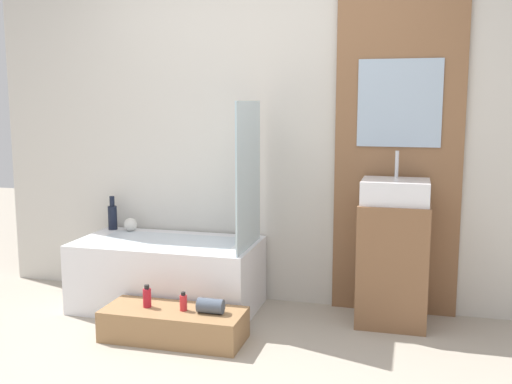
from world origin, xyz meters
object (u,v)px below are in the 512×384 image
(wooden_step_bench, at_px, (174,324))
(bottle_soap_secondary, at_px, (183,302))
(vase_round_light, at_px, (130,224))
(bottle_soap_primary, at_px, (147,297))
(vase_tall_dark, at_px, (113,216))
(sink, at_px, (395,191))
(bathtub, at_px, (168,274))

(wooden_step_bench, height_order, bottle_soap_secondary, bottle_soap_secondary)
(wooden_step_bench, relative_size, vase_round_light, 8.93)
(vase_round_light, height_order, bottle_soap_primary, vase_round_light)
(wooden_step_bench, distance_m, vase_round_light, 1.11)
(vase_tall_dark, bearing_deg, wooden_step_bench, -43.66)
(vase_round_light, xyz_separation_m, bottle_soap_secondary, (0.73, -0.77, -0.29))
(vase_tall_dark, relative_size, vase_round_light, 2.61)
(bottle_soap_primary, distance_m, bottle_soap_secondary, 0.24)
(vase_round_light, relative_size, bottle_soap_secondary, 0.84)
(bottle_soap_primary, bearing_deg, wooden_step_bench, 0.00)
(sink, bearing_deg, bathtub, -175.97)
(bathtub, xyz_separation_m, bottle_soap_secondary, (0.33, -0.53, -0.00))
(bathtub, height_order, wooden_step_bench, bathtub)
(wooden_step_bench, bearing_deg, bottle_soap_primary, -180.00)
(bathtub, relative_size, wooden_step_bench, 1.45)
(sink, height_order, vase_tall_dark, sink)
(bottle_soap_primary, bearing_deg, bathtub, 99.53)
(wooden_step_bench, bearing_deg, vase_round_light, 130.87)
(bathtub, distance_m, vase_round_light, 0.55)
(sink, bearing_deg, wooden_step_bench, -153.52)
(wooden_step_bench, xyz_separation_m, vase_tall_dark, (-0.82, 0.78, 0.50))
(bathtub, bearing_deg, vase_round_light, 149.51)
(bottle_soap_primary, bearing_deg, vase_round_light, 122.47)
(sink, relative_size, bottle_soap_secondary, 3.67)
(vase_tall_dark, bearing_deg, sink, -3.81)
(wooden_step_bench, xyz_separation_m, bottle_soap_secondary, (0.07, 0.00, 0.15))
(bathtub, distance_m, vase_tall_dark, 0.70)
(bathtub, xyz_separation_m, sink, (1.55, 0.11, 0.64))
(vase_round_light, distance_m, bottle_soap_secondary, 1.10)
(vase_round_light, bearing_deg, bathtub, -30.49)
(sink, distance_m, vase_tall_dark, 2.13)
(vase_tall_dark, bearing_deg, bottle_soap_primary, -50.53)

